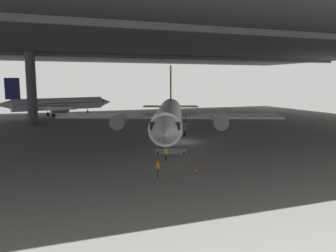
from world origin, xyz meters
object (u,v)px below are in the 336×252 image
Objects in this scene: boarding_stairs at (172,147)px; airplane_distant at (57,104)px; airplane_main at (169,116)px; crew_worker_by_stairs at (166,153)px; traffic_cone_orange at (196,169)px; crew_worker_near_nose at (158,167)px.

airplane_distant is at bearing 103.44° from boarding_stairs.
crew_worker_by_stairs is (-5.25, -13.35, -2.53)m from airplane_main.
airplane_main is 7.56× the size of boarding_stairs.
airplane_main is 21.68× the size of crew_worker_by_stairs.
traffic_cone_orange is at bearing -79.37° from airplane_distant.
airplane_main is 42.49m from airplane_distant.
boarding_stairs is at bearing 84.59° from traffic_cone_orange.
crew_worker_by_stairs is 0.06× the size of airplane_distant.
airplane_distant is (-6.93, 58.85, 2.09)m from crew_worker_near_nose.
airplane_main is 14.56m from crew_worker_by_stairs.
crew_worker_by_stairs is at bearing 102.70° from traffic_cone_orange.
crew_worker_near_nose is 2.87× the size of traffic_cone_orange.
airplane_distant is (-9.76, 53.10, 2.15)m from crew_worker_by_stairs.
crew_worker_by_stairs is at bearing -111.48° from airplane_main.
crew_worker_by_stairs reaches higher than traffic_cone_orange.
airplane_distant is at bearing 100.63° from traffic_cone_orange.
boarding_stairs is at bearing -76.56° from airplane_distant.
airplane_main is at bearing 67.06° from crew_worker_near_nose.
crew_worker_by_stairs is (-2.04, -3.68, 0.19)m from boarding_stairs.
traffic_cone_orange is at bearing -95.41° from boarding_stairs.
traffic_cone_orange is (10.96, -58.39, -2.78)m from airplane_distant.
crew_worker_by_stairs is 2.71× the size of traffic_cone_orange.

